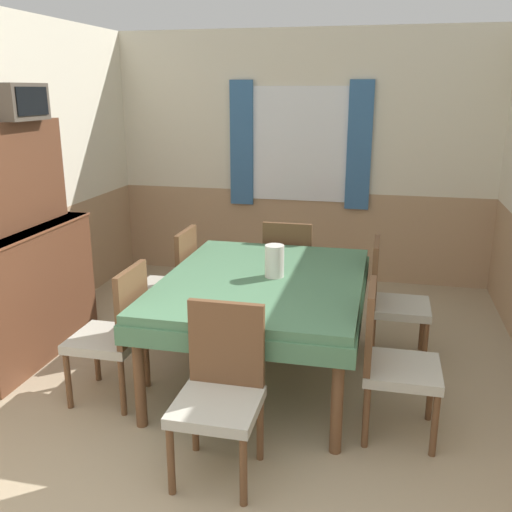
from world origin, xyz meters
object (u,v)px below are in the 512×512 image
(chair_head_window, at_px, (289,268))
(tv, at_px, (15,102))
(sideboard, at_px, (19,262))
(chair_head_near, at_px, (220,387))
(dining_table, at_px, (263,291))
(vase, at_px, (274,261))
(chair_right_near, at_px, (390,358))
(chair_left_near, at_px, (116,331))
(chair_left_far, at_px, (173,281))
(chair_right_far, at_px, (391,298))

(chair_head_window, bearing_deg, tv, -151.99)
(chair_head_window, distance_m, sideboard, 2.21)
(chair_head_window, height_order, chair_head_near, same)
(chair_head_window, distance_m, tv, 2.54)
(dining_table, height_order, vase, vase)
(dining_table, relative_size, tv, 3.97)
(chair_right_near, bearing_deg, dining_table, -120.47)
(dining_table, height_order, chair_right_near, chair_right_near)
(chair_left_near, relative_size, tv, 2.07)
(tv, relative_size, vase, 1.99)
(dining_table, xyz_separation_m, chair_right_near, (0.88, -0.52, -0.16))
(dining_table, bearing_deg, chair_head_near, -90.00)
(sideboard, bearing_deg, chair_left_near, -24.44)
(chair_left_far, distance_m, tv, 1.78)
(chair_head_window, height_order, chair_right_far, same)
(chair_head_window, distance_m, chair_right_near, 1.81)
(chair_head_near, bearing_deg, vase, -93.63)
(chair_right_far, relative_size, sideboard, 0.52)
(dining_table, xyz_separation_m, chair_right_far, (0.88, 0.52, -0.16))
(chair_head_near, xyz_separation_m, chair_right_far, (0.88, 1.59, 0.00))
(chair_left_far, bearing_deg, chair_head_near, -151.13)
(chair_left_far, xyz_separation_m, sideboard, (-1.00, -0.58, 0.26))
(chair_head_window, distance_m, chair_right_far, 1.04)
(vase, bearing_deg, dining_table, -155.08)
(chair_right_near, bearing_deg, chair_left_near, -90.00)
(tv, bearing_deg, chair_head_window, 28.01)
(chair_left_far, distance_m, sideboard, 1.18)
(tv, distance_m, vase, 2.19)
(chair_left_near, relative_size, vase, 4.11)
(chair_head_window, bearing_deg, chair_left_near, -118.87)
(dining_table, xyz_separation_m, vase, (0.07, 0.03, 0.21))
(tv, bearing_deg, chair_right_far, 8.90)
(chair_right_near, distance_m, chair_right_far, 1.03)
(chair_right_near, distance_m, tv, 3.14)
(chair_head_near, bearing_deg, chair_right_far, -118.87)
(chair_head_window, distance_m, chair_head_near, 2.15)
(dining_table, bearing_deg, chair_head_window, 90.00)
(chair_right_far, bearing_deg, chair_left_near, -59.53)
(chair_right_near, xyz_separation_m, vase, (-0.81, 0.55, 0.38))
(chair_right_far, xyz_separation_m, tv, (-2.73, -0.43, 1.43))
(dining_table, xyz_separation_m, chair_head_near, (-0.00, -1.07, -0.16))
(sideboard, relative_size, vase, 7.93)
(dining_table, relative_size, chair_right_far, 1.92)
(chair_right_far, distance_m, tv, 3.11)
(chair_head_window, relative_size, chair_right_near, 1.00)
(chair_left_near, bearing_deg, chair_right_near, -90.00)
(chair_head_near, distance_m, chair_left_near, 1.04)
(chair_right_far, xyz_separation_m, chair_left_near, (-1.75, -1.03, 0.00))
(chair_head_window, bearing_deg, chair_right_near, -61.13)
(chair_right_near, bearing_deg, chair_left_far, -120.47)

